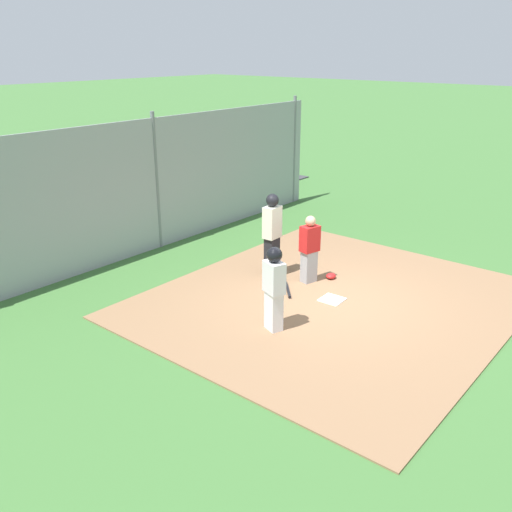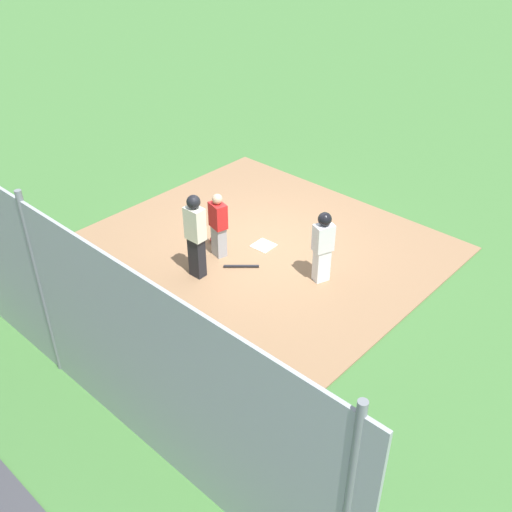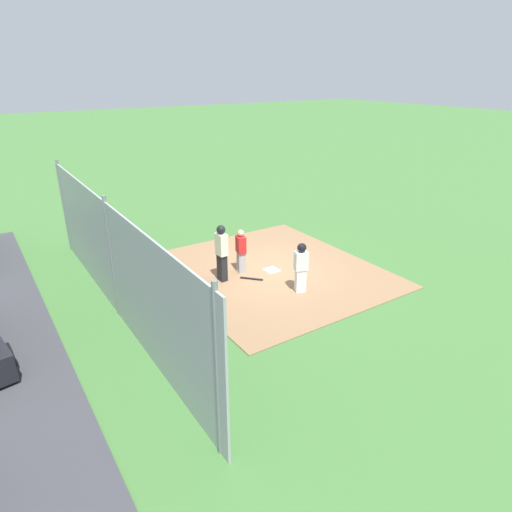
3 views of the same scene
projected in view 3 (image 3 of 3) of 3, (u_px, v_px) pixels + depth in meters
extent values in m
plane|color=#3D6B33|center=(272.00, 271.00, 14.75)|extent=(140.00, 140.00, 0.00)
cube|color=#896647|center=(272.00, 271.00, 14.74)|extent=(7.20, 6.40, 0.03)
cube|color=white|center=(272.00, 270.00, 14.73)|extent=(0.46, 0.46, 0.02)
cube|color=#9E9EA3|center=(241.00, 262.00, 14.51)|extent=(0.34, 0.29, 0.70)
cube|color=red|center=(241.00, 244.00, 14.27)|extent=(0.43, 0.34, 0.55)
sphere|color=tan|center=(241.00, 233.00, 14.12)|extent=(0.22, 0.22, 0.22)
cube|color=black|center=(222.00, 268.00, 13.88)|extent=(0.31, 0.23, 0.87)
cube|color=beige|center=(221.00, 244.00, 13.58)|extent=(0.39, 0.27, 0.69)
sphere|color=black|center=(221.00, 230.00, 13.39)|extent=(0.27, 0.27, 0.27)
cube|color=silver|center=(300.00, 280.00, 13.21)|extent=(0.31, 0.36, 0.72)
cube|color=silver|center=(301.00, 261.00, 12.96)|extent=(0.38, 0.45, 0.57)
sphere|color=tan|center=(302.00, 248.00, 12.81)|extent=(0.22, 0.22, 0.22)
sphere|color=black|center=(302.00, 248.00, 12.80)|extent=(0.27, 0.27, 0.27)
cylinder|color=black|center=(252.00, 279.00, 14.08)|extent=(0.59, 0.55, 0.06)
ellipsoid|color=red|center=(242.00, 264.00, 15.11)|extent=(0.24, 0.20, 0.12)
cube|color=#93999E|center=(112.00, 261.00, 11.53)|extent=(12.00, 0.05, 3.20)
cylinder|color=slate|center=(65.00, 206.00, 15.89)|extent=(0.10, 0.10, 3.35)
cylinder|color=slate|center=(112.00, 258.00, 11.50)|extent=(0.10, 0.10, 3.35)
cylinder|color=slate|center=(218.00, 374.00, 7.11)|extent=(0.10, 0.10, 3.35)
cylinder|color=black|center=(8.00, 357.00, 9.78)|extent=(0.62, 0.27, 0.60)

